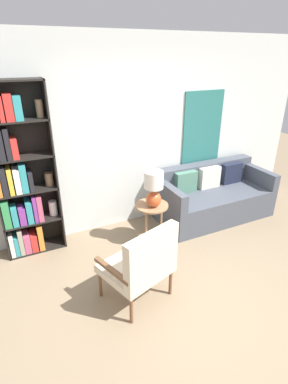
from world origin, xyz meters
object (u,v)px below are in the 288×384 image
(bookshelf, at_px, (19,180))
(armchair, at_px, (143,262))
(couch, at_px, (212,197))
(table_lamp, at_px, (154,187))
(side_table, at_px, (152,210))

(bookshelf, bearing_deg, armchair, -57.11)
(bookshelf, height_order, armchair, bookshelf)
(couch, distance_m, table_lamp, 1.37)
(armchair, xyz_separation_m, table_lamp, (0.60, 0.93, 0.33))
(couch, height_order, table_lamp, table_lamp)
(bookshelf, bearing_deg, couch, -5.34)
(bookshelf, height_order, table_lamp, bookshelf)
(table_lamp, bearing_deg, side_table, 92.02)
(bookshelf, distance_m, table_lamp, 1.67)
(armchair, xyz_separation_m, side_table, (0.60, 0.98, -0.02))
(armchair, bearing_deg, side_table, 58.63)
(side_table, bearing_deg, couch, 11.41)
(table_lamp, bearing_deg, bookshelf, 160.40)
(bookshelf, relative_size, armchair, 2.38)
(couch, relative_size, table_lamp, 3.65)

